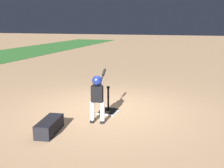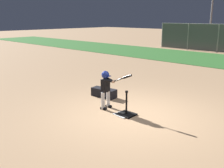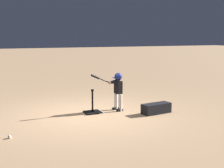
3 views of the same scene
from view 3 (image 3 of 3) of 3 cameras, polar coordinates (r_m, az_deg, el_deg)
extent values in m
plane|color=tan|center=(8.56, -4.28, -5.59)|extent=(90.00, 90.00, 0.00)
cube|color=white|center=(8.77, -3.24, -5.16)|extent=(0.48, 0.48, 0.02)
cube|color=black|center=(8.72, -3.57, -5.18)|extent=(0.45, 0.41, 0.04)
cylinder|color=black|center=(8.65, -3.59, -3.19)|extent=(0.05, 0.05, 0.58)
cylinder|color=black|center=(8.59, -3.61, -1.15)|extent=(0.08, 0.08, 0.05)
cylinder|color=silver|center=(8.86, 1.53, -3.43)|extent=(0.11, 0.11, 0.49)
cube|color=black|center=(8.90, 1.41, -4.81)|extent=(0.19, 0.11, 0.06)
cylinder|color=silver|center=(9.05, 0.74, -3.16)|extent=(0.11, 0.11, 0.49)
cube|color=black|center=(9.09, 0.63, -4.50)|extent=(0.19, 0.11, 0.06)
cube|color=black|center=(8.88, 1.14, -0.59)|extent=(0.17, 0.27, 0.36)
sphere|color=tan|center=(8.83, 1.14, 1.26)|extent=(0.19, 0.19, 0.19)
sphere|color=navy|center=(8.83, 1.14, 1.34)|extent=(0.22, 0.22, 0.22)
cube|color=navy|center=(8.79, 0.64, 1.12)|extent=(0.13, 0.17, 0.01)
cylinder|color=black|center=(8.74, 0.52, 0.37)|extent=(0.30, 0.13, 0.11)
cylinder|color=black|center=(8.81, 0.25, 0.44)|extent=(0.30, 0.19, 0.11)
sphere|color=tan|center=(8.71, -0.39, 0.23)|extent=(0.09, 0.09, 0.09)
cylinder|color=black|center=(8.56, -2.00, 0.89)|extent=(0.57, 0.10, 0.27)
cylinder|color=black|center=(8.47, -3.07, 1.33)|extent=(0.26, 0.09, 0.16)
cylinder|color=black|center=(8.72, -0.28, 0.19)|extent=(0.04, 0.05, 0.05)
sphere|color=white|center=(6.96, -18.24, -9.15)|extent=(0.07, 0.07, 0.07)
cube|color=black|center=(8.72, 8.09, -4.43)|extent=(0.87, 0.43, 0.28)
camera|label=1|loc=(13.33, 18.49, 8.71)|focal=42.00mm
camera|label=2|loc=(13.01, -30.05, 9.44)|focal=42.00mm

